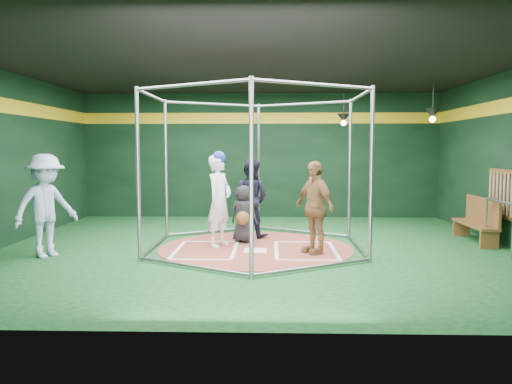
{
  "coord_description": "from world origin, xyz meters",
  "views": [
    {
      "loc": [
        0.28,
        -9.64,
        1.95
      ],
      "look_at": [
        0.0,
        0.1,
        1.1
      ],
      "focal_mm": 35.0,
      "sensor_mm": 36.0,
      "label": 1
    }
  ],
  "objects_px": {
    "batter_figure": "(219,199)",
    "visitor_leopard": "(314,207)",
    "umpire": "(250,198)",
    "dugout_bench": "(478,219)"
  },
  "relations": [
    {
      "from": "visitor_leopard",
      "to": "umpire",
      "type": "bearing_deg",
      "value": -177.35
    },
    {
      "from": "visitor_leopard",
      "to": "dugout_bench",
      "type": "bearing_deg",
      "value": 75.33
    },
    {
      "from": "batter_figure",
      "to": "visitor_leopard",
      "type": "bearing_deg",
      "value": -17.21
    },
    {
      "from": "batter_figure",
      "to": "visitor_leopard",
      "type": "height_order",
      "value": "batter_figure"
    },
    {
      "from": "batter_figure",
      "to": "umpire",
      "type": "relative_size",
      "value": 1.11
    },
    {
      "from": "batter_figure",
      "to": "dugout_bench",
      "type": "bearing_deg",
      "value": 7.12
    },
    {
      "from": "umpire",
      "to": "dugout_bench",
      "type": "distance_m",
      "value": 4.81
    },
    {
      "from": "umpire",
      "to": "dugout_bench",
      "type": "xyz_separation_m",
      "value": [
        4.78,
        -0.45,
        -0.38
      ]
    },
    {
      "from": "batter_figure",
      "to": "umpire",
      "type": "height_order",
      "value": "batter_figure"
    },
    {
      "from": "dugout_bench",
      "to": "visitor_leopard",
      "type": "bearing_deg",
      "value": -160.72
    }
  ]
}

